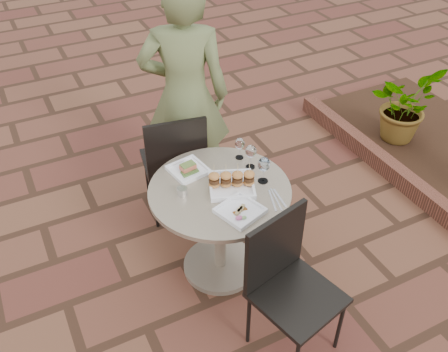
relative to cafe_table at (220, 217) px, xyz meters
name	(u,v)px	position (x,y,z in m)	size (l,w,h in m)	color
ground	(261,282)	(0.19, -0.26, -0.48)	(60.00, 60.00, 0.00)	brown
cafe_table	(220,217)	(0.00, 0.00, 0.00)	(0.90, 0.90, 0.73)	gray
chair_far	(175,158)	(-0.05, 0.65, 0.07)	(0.51, 0.51, 0.93)	black
chair_near	(287,276)	(0.09, -0.66, 0.07)	(0.53, 0.53, 0.93)	black
diner	(185,97)	(0.15, 0.87, 0.42)	(0.66, 0.43, 1.81)	#5A6437
plate_salmon	(188,169)	(-0.11, 0.25, 0.26)	(0.26, 0.26, 0.06)	white
plate_sliders	(232,182)	(0.07, -0.02, 0.29)	(0.36, 0.36, 0.18)	white
plate_tuna	(240,211)	(0.01, -0.25, 0.26)	(0.30, 0.30, 0.03)	white
wine_glass_right	(264,165)	(0.28, -0.06, 0.38)	(0.08, 0.08, 0.18)	white
wine_glass_mid	(240,144)	(0.26, 0.23, 0.36)	(0.07, 0.07, 0.16)	white
wine_glass_far	(251,152)	(0.28, 0.11, 0.37)	(0.07, 0.07, 0.17)	white
steel_ramekin	(182,191)	(-0.23, 0.06, 0.27)	(0.06, 0.06, 0.05)	silver
cutlery_set	(276,199)	(0.26, -0.25, 0.25)	(0.09, 0.21, 0.00)	silver
planter_curb	(409,184)	(1.79, 0.04, -0.41)	(0.12, 3.00, 0.15)	brown
potted_plant_a	(403,105)	(2.20, 0.67, -0.08)	(0.61, 0.53, 0.68)	#33662D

